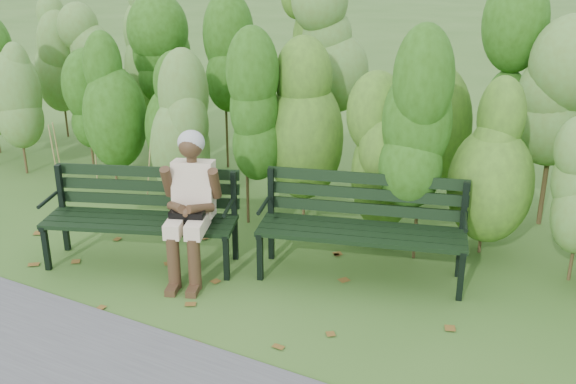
% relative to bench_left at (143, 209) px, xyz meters
% --- Properties ---
extents(ground, '(80.00, 80.00, 0.00)m').
position_rel_bench_left_xyz_m(ground, '(1.25, 0.06, -0.50)').
color(ground, '#2F571C').
extents(hedge_band, '(11.04, 1.67, 2.42)m').
position_rel_bench_left_xyz_m(hedge_band, '(1.25, 1.92, 0.76)').
color(hedge_band, '#47381E').
rests_on(hedge_band, ground).
extents(leaf_litter, '(5.12, 2.25, 0.01)m').
position_rel_bench_left_xyz_m(leaf_litter, '(0.78, 0.13, -0.49)').
color(leaf_litter, brown).
rests_on(leaf_litter, ground).
extents(bench_left, '(1.77, 1.13, 0.84)m').
position_rel_bench_left_xyz_m(bench_left, '(0.00, 0.00, 0.00)').
color(bench_left, black).
rests_on(bench_left, ground).
extents(bench_right, '(1.83, 1.03, 0.87)m').
position_rel_bench_left_xyz_m(bench_right, '(1.82, 0.69, 0.02)').
color(bench_right, black).
rests_on(bench_right, ground).
extents(seated_woman, '(0.58, 0.79, 1.25)m').
position_rel_bench_left_xyz_m(seated_woman, '(0.52, 0.02, 0.21)').
color(seated_woman, beige).
rests_on(seated_woman, ground).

